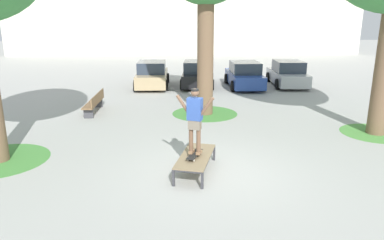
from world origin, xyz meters
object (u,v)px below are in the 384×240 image
skater (195,117)px  skateboard (195,154)px  car_blue (244,76)px  park_bench (95,102)px  car_tan (152,75)px  car_silver (287,74)px  skate_box (196,157)px  car_black (198,74)px

skater → skateboard: bearing=-112.7°
car_blue → park_bench: bearing=-144.2°
skater → park_bench: size_ratio=0.70×
car_tan → car_silver: same height
car_blue → car_silver: (2.70, 0.39, 0.00)m
car_blue → park_bench: car_blue is taller
skate_box → car_blue: 12.58m
skate_box → car_blue: bearing=72.8°
skate_box → park_bench: park_bench is taller
car_black → skater: bearing=-94.7°
skate_box → car_black: size_ratio=0.47×
car_tan → skate_box: bearing=-82.4°
park_bench → skate_box: bearing=-59.3°
car_tan → car_blue: bearing=-5.3°
skate_box → skater: bearing=-105.5°
car_silver → skater: bearing=-117.3°
park_bench → car_tan: bearing=69.8°
car_blue → car_tan: bearing=174.7°
car_tan → car_black: same height
park_bench → car_black: bearing=51.1°
car_black → car_blue: size_ratio=1.03×
skateboard → car_black: (1.05, 12.69, 0.15)m
car_silver → park_bench: bearing=-150.3°
skateboard → park_bench: bearing=120.1°
car_blue → car_silver: size_ratio=0.98×
skateboard → car_black: 12.73m
car_tan → car_blue: same height
skater → car_black: skater is taller
skate_box → skater: skater is taller
skate_box → car_black: bearing=85.4°
car_black → park_bench: (-4.89, -6.06, -0.24)m
skater → car_silver: size_ratio=0.39×
skater → car_silver: 14.09m
car_tan → car_black: size_ratio=0.97×
skate_box → car_black: car_black is taller
car_tan → car_black: bearing=1.6°
skateboard → skate_box: bearing=74.4°
skater → car_black: size_ratio=0.39×
skate_box → car_tan: size_ratio=0.48×
car_black → car_blue: (2.70, -0.57, 0.00)m
skate_box → car_silver: (6.42, 12.40, 0.28)m
car_black → car_silver: bearing=-1.9°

